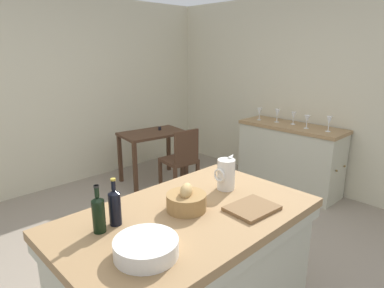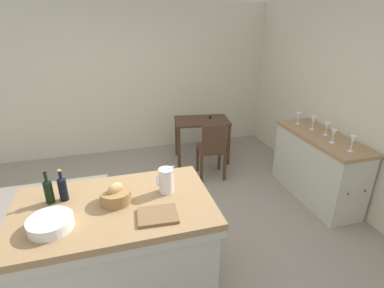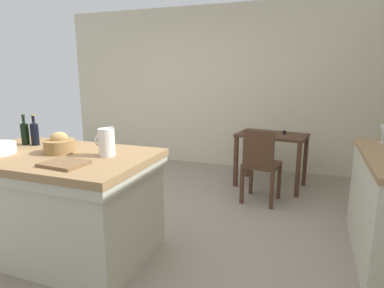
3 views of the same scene
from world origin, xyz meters
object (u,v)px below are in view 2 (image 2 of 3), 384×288
at_px(side_cabinet, 317,167).
at_px(cutting_board, 158,215).
at_px(wine_bottle_dark, 63,188).
at_px(wine_bottle_amber, 48,191).
at_px(wine_glass_far_left, 353,141).
at_px(wine_glass_middle, 327,127).
at_px(wine_glass_left, 334,134).
at_px(wash_bowl, 50,223).
at_px(writing_desk, 202,126).
at_px(wooden_chair, 212,149).
at_px(wine_glass_right, 313,121).
at_px(wine_glass_far_right, 299,116).
at_px(pitcher, 166,180).
at_px(island_table, 119,243).
at_px(bread_basket, 116,195).

height_order(side_cabinet, cutting_board, same).
xyz_separation_m(wine_bottle_dark, wine_bottle_amber, (-0.11, -0.01, -0.00)).
xyz_separation_m(wine_glass_far_left, wine_glass_middle, (0.07, 0.51, -0.02)).
distance_m(side_cabinet, wine_glass_left, 0.62).
distance_m(wash_bowl, wine_glass_left, 3.18).
xyz_separation_m(writing_desk, wooden_chair, (-0.05, -0.66, -0.12)).
bearing_deg(wine_glass_middle, wine_bottle_amber, -168.89).
height_order(wine_bottle_amber, wine_glass_middle, wine_bottle_amber).
height_order(wash_bowl, wine_glass_middle, wine_glass_middle).
bearing_deg(wine_glass_left, wine_bottle_dark, -172.78).
bearing_deg(wine_glass_right, wine_glass_far_right, 102.06).
bearing_deg(side_cabinet, wash_bowl, -162.54).
xyz_separation_m(side_cabinet, wine_glass_far_left, (-0.02, -0.50, 0.58)).
relative_size(wash_bowl, cutting_board, 1.05).
relative_size(wine_bottle_dark, wine_glass_right, 1.59).
bearing_deg(side_cabinet, pitcher, -161.94).
bearing_deg(island_table, wine_glass_right, 21.29).
bearing_deg(wine_bottle_dark, wine_glass_far_left, 2.13).
bearing_deg(wine_glass_left, bread_basket, -168.33).
height_order(cutting_board, wine_bottle_amber, wine_bottle_amber).
distance_m(side_cabinet, wine_bottle_dark, 3.19).
bearing_deg(bread_basket, wine_bottle_amber, 164.74).
xyz_separation_m(wooden_chair, pitcher, (-1.01, -1.60, 0.51)).
relative_size(wine_glass_far_left, wine_glass_far_right, 1.11).
bearing_deg(wine_glass_right, writing_desk, 131.97).
distance_m(pitcher, cutting_board, 0.38).
bearing_deg(wash_bowl, bread_basket, 24.57).
bearing_deg(writing_desk, island_table, -122.93).
distance_m(bread_basket, wine_bottle_dark, 0.46).
bearing_deg(writing_desk, wine_bottle_amber, -133.20).
relative_size(wine_glass_right, wine_glass_far_right, 1.06).
height_order(wooden_chair, wine_glass_far_right, wine_glass_far_right).
bearing_deg(island_table, wash_bowl, -158.42).
bearing_deg(wine_bottle_amber, wine_glass_right, 15.09).
bearing_deg(bread_basket, writing_desk, 57.05).
relative_size(writing_desk, wine_glass_middle, 5.84).
xyz_separation_m(side_cabinet, wine_glass_far_right, (-0.04, 0.50, 0.57)).
relative_size(wine_glass_middle, wine_glass_right, 0.91).
relative_size(side_cabinet, pitcher, 5.25).
relative_size(writing_desk, wine_bottle_amber, 3.44).
xyz_separation_m(wash_bowl, wine_bottle_amber, (-0.05, 0.37, 0.07)).
relative_size(writing_desk, cutting_board, 3.12).
height_order(wine_glass_far_left, wine_glass_far_right, wine_glass_far_left).
bearing_deg(cutting_board, wine_glass_far_right, 34.03).
bearing_deg(cutting_board, wine_glass_right, 28.89).
bearing_deg(wine_glass_left, wine_glass_middle, 68.25).
bearing_deg(wine_glass_far_left, wine_bottle_dark, -177.87).
height_order(wash_bowl, wine_glass_far_left, wine_glass_far_left).
bearing_deg(cutting_board, pitcher, 67.89).
bearing_deg(wine_bottle_dark, bread_basket, -19.95).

